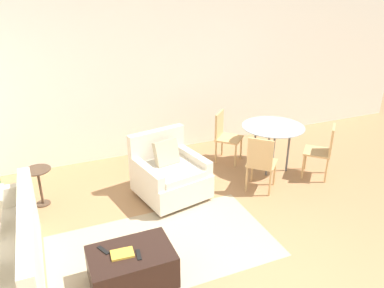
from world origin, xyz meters
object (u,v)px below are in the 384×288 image
Objects in this scene: tv_remote_primary at (103,250)px; dining_chair_near_left at (261,160)px; side_table at (39,180)px; dining_table at (273,132)px; ottoman at (132,267)px; dining_chair_far_left at (224,133)px; tv_remote_secondary at (139,255)px; armchair at (169,174)px; dining_chair_near_right at (324,148)px; book_stack at (122,254)px.

dining_chair_near_left is (2.55, 1.02, 0.09)m from tv_remote_primary.
dining_table is at bearing -4.53° from side_table.
ottoman is 3.29m from dining_chair_far_left.
ottoman is 0.84× the size of dining_table.
side_table is 0.63× the size of dining_chair_far_left.
dining_chair_far_left is at bearing 90.00° from dining_chair_near_left.
armchair is at bearing 60.90° from tv_remote_secondary.
armchair is 1.89m from tv_remote_secondary.
dining_table is at bearing 135.00° from dining_chair_near_right.
dining_chair_far_left is (2.30, 2.34, 0.29)m from ottoman.
dining_chair_near_right reaches higher than tv_remote_secondary.
dining_chair_near_left reaches higher than tv_remote_primary.
armchair reaches higher than dining_chair_near_right.
dining_chair_far_left is at bearing 45.56° from ottoman.
book_stack is 3.46m from dining_table.
dining_chair_near_left reaches higher than tv_remote_secondary.
dining_chair_far_left is (-0.00, 1.19, 0.00)m from dining_chair_near_left.
ottoman is 5.24× the size of tv_remote_secondary.
tv_remote_secondary is (0.15, -0.07, -0.01)m from book_stack.
dining_chair_far_left reaches higher than book_stack.
ottoman is 0.96× the size of dining_chair_far_left.
dining_chair_near_right is (4.29, -0.89, 0.12)m from side_table.
tv_remote_secondary is at bearing -25.15° from book_stack.
dining_table is 1.15× the size of dining_chair_near_right.
tv_remote_primary is (-0.25, 0.14, 0.19)m from ottoman.
dining_chair_near_left is at bearing -15.94° from side_table.
dining_table is (1.91, 0.18, 0.32)m from armchair.
armchair reaches higher than dining_table.
dining_chair_near_right and dining_chair_far_left have the same top height.
ottoman is 3.59× the size of book_stack.
armchair is at bearing 58.02° from ottoman.
tv_remote_primary is at bearing 151.82° from ottoman.
tv_remote_secondary is at bearing -151.13° from dining_chair_near_left.
ottoman is at bearing -121.98° from armchair.
book_stack is 0.43× the size of side_table.
book_stack is 1.46× the size of tv_remote_secondary.
ottoman is at bearing -134.44° from dining_chair_far_left.
side_table is at bearing 109.41° from book_stack.
tv_remote_secondary is at bearing -147.15° from dining_table.
ottoman is 0.35m from tv_remote_primary.
book_stack is 0.23× the size of dining_table.
dining_chair_near_left is at bearing 26.70° from ottoman.
dining_chair_near_right is (3.42, 1.23, 0.09)m from tv_remote_secondary.
dining_chair_near_left is at bearing 25.93° from book_stack.
tv_remote_primary is 0.17× the size of dining_table.
armchair is at bearing -149.63° from dining_chair_far_left.
dining_chair_far_left reaches higher than tv_remote_primary.
tv_remote_secondary is 2.55m from dining_chair_near_left.
dining_chair_near_right is (2.50, -0.42, 0.16)m from armchair.
dining_chair_near_right reaches higher than ottoman.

